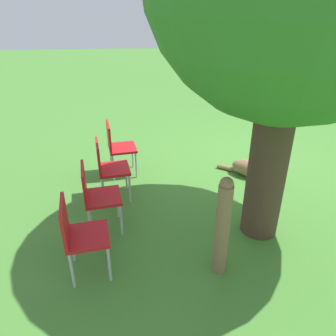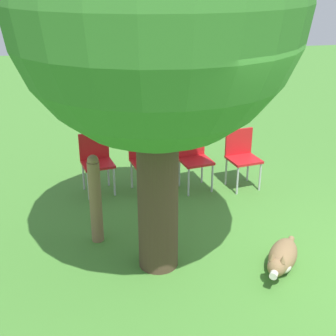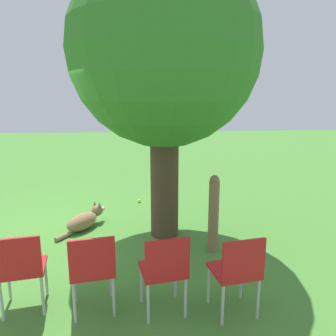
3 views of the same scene
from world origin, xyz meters
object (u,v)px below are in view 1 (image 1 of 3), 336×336
object	(u,v)px
red_chair_0	(117,145)
red_chair_3	(79,232)
red_chair_1	(108,166)
red_chair_2	(96,194)
dog	(255,169)
fence_post	(223,227)

from	to	relation	value
red_chair_0	red_chair_3	size ratio (longest dim) A/B	1.00
red_chair_1	red_chair_0	bearing A→B (deg)	73.79
red_chair_0	red_chair_1	size ratio (longest dim) A/B	1.00
red_chair_1	red_chair_2	xyz separation A→B (m)	(0.09, 0.72, 0.00)
dog	fence_post	world-z (taller)	fence_post
red_chair_2	red_chair_3	size ratio (longest dim) A/B	1.00
fence_post	red_chair_3	bearing A→B (deg)	-3.74
fence_post	red_chair_1	size ratio (longest dim) A/B	1.29
red_chair_2	red_chair_3	xyz separation A→B (m)	(0.09, 0.72, 0.00)
dog	red_chair_0	xyz separation A→B (m)	(2.17, -0.29, 0.37)
dog	red_chair_1	distance (m)	2.33
red_chair_3	red_chair_1	bearing A→B (deg)	73.79
red_chair_1	red_chair_2	world-z (taller)	same
fence_post	red_chair_2	xyz separation A→B (m)	(1.33, -0.81, -0.05)
red_chair_3	red_chair_2	bearing A→B (deg)	73.79
dog	red_chair_0	size ratio (longest dim) A/B	1.07
red_chair_1	fence_post	bearing A→B (deg)	-60.15
red_chair_2	red_chair_1	bearing A→B (deg)	73.79
dog	red_chair_3	distance (m)	3.08
dog	red_chair_2	bearing A→B (deg)	-118.31
red_chair_2	fence_post	bearing A→B (deg)	-40.67
dog	red_chair_2	size ratio (longest dim) A/B	1.07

